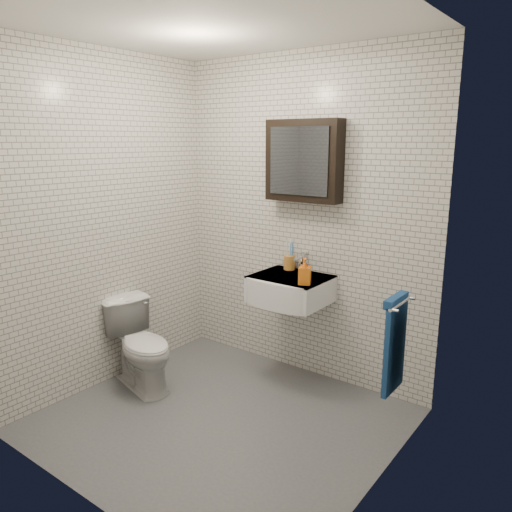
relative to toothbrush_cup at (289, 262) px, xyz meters
name	(u,v)px	position (x,y,z in m)	size (l,w,h in m)	color
ground	(220,420)	(0.07, -0.94, -0.91)	(2.20, 2.00, 0.01)	#515459
room_shell	(216,204)	(0.07, -0.94, 0.55)	(2.22, 2.02, 2.51)	silver
washbasin	(288,289)	(0.12, -0.20, -0.16)	(0.55, 0.50, 0.20)	white
faucet	(302,263)	(0.12, -0.01, 0.01)	(0.06, 0.20, 0.15)	silver
mirror_cabinet	(304,161)	(0.12, -0.01, 0.79)	(0.60, 0.15, 0.60)	black
towel_rail	(395,340)	(1.11, -0.59, -0.19)	(0.09, 0.30, 0.58)	silver
toothbrush_cup	(289,262)	(0.00, 0.00, 0.00)	(0.11, 0.11, 0.25)	#B6782D
soap_bottle	(305,271)	(0.31, -0.28, 0.03)	(0.09, 0.09, 0.19)	orange
toilet	(141,345)	(-0.73, -0.92, -0.58)	(0.37, 0.65, 0.67)	white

